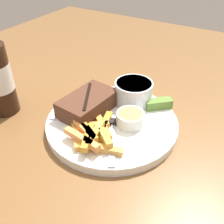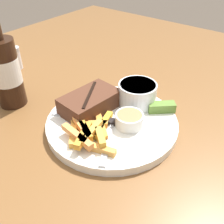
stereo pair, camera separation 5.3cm
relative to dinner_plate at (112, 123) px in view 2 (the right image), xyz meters
The scene contains 11 objects.
dining_table 0.07m from the dinner_plate, ahead, with size 1.44×1.36×0.73m.
dinner_plate is the anchor object (origin of this frame).
steak_portion 0.07m from the dinner_plate, 94.77° to the left, with size 0.13×0.09×0.04m.
fries_pile 0.07m from the dinner_plate, behind, with size 0.13×0.14×0.02m.
coleslaw_cup 0.09m from the dinner_plate, ahead, with size 0.08×0.08×0.05m.
dipping_sauce_cup 0.05m from the dinner_plate, 79.83° to the right, with size 0.06×0.06×0.03m.
pickle_spear 0.11m from the dinner_plate, 35.74° to the right, with size 0.06×0.06×0.02m.
fork_utensil 0.07m from the dinner_plate, 149.45° to the right, with size 0.12×0.08×0.00m.
knife_utensil 0.03m from the dinner_plate, 132.98° to the left, with size 0.08×0.16×0.01m.
beer_bottle 0.26m from the dinner_plate, 106.99° to the left, with size 0.06×0.06×0.25m.
salt_shaker 0.39m from the dinner_plate, 83.45° to the left, with size 0.03×0.03×0.07m.
Camera 2 is at (-0.34, -0.26, 1.09)m, focal length 42.00 mm.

